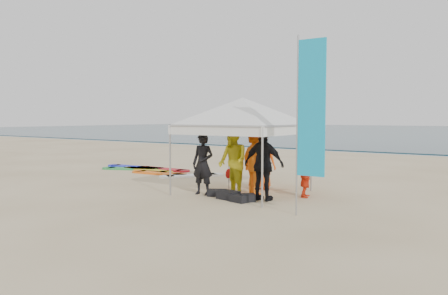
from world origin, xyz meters
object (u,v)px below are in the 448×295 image
surfboard_spread (153,170)px  person_black_b (264,164)px  person_seated (305,178)px  feather_flag (310,110)px  person_orange_a (256,160)px  person_black_a (203,164)px  marker_pennant (232,174)px  person_yellow (233,162)px  person_orange_b (260,158)px  canopy_tent (243,98)px

surfboard_spread → person_black_b: bearing=-23.2°
person_seated → feather_flag: feather_flag is taller
person_orange_a → person_seated: 1.41m
person_black_b → person_seated: person_black_b is taller
person_black_a → marker_pennant: (0.38, 0.89, -0.35)m
person_yellow → feather_flag: bearing=5.1°
person_black_a → surfboard_spread: 5.68m
person_orange_a → person_orange_b: bearing=-38.2°
person_yellow → canopy_tent: canopy_tent is taller
person_orange_a → marker_pennant: bearing=27.1°
canopy_tent → person_orange_b: bearing=87.1°
person_black_b → feather_flag: feather_flag is taller
person_black_b → marker_pennant: bearing=-28.8°
person_black_a → feather_flag: (3.50, -0.88, 1.43)m
person_orange_b → person_orange_a: bearing=101.0°
person_black_a → marker_pennant: person_black_a is taller
feather_flag → marker_pennant: feather_flag is taller
person_orange_a → surfboard_spread: 6.38m
person_seated → surfboard_spread: person_seated is taller
marker_pennant → surfboard_spread: size_ratio=0.11×
person_orange_a → surfboard_spread: bearing=9.1°
person_black_a → person_yellow: (0.78, 0.30, 0.08)m
feather_flag → person_black_a: bearing=165.9°
person_yellow → person_orange_a: person_orange_a is taller
person_orange_b → person_seated: size_ratio=1.81×
person_black_a → feather_flag: feather_flag is taller
person_orange_a → person_yellow: bearing=82.7°
marker_pennant → person_seated: bearing=9.7°
canopy_tent → marker_pennant: bearing=170.0°
person_black_b → person_seated: bearing=-123.8°
canopy_tent → person_orange_a: bearing=6.6°
feather_flag → person_orange_b: bearing=135.9°
canopy_tent → marker_pennant: canopy_tent is taller
person_black_a → person_orange_a: size_ratio=0.89×
marker_pennant → feather_flag: bearing=-29.6°
person_orange_a → feather_flag: (2.31, -1.75, 1.33)m
person_black_a → marker_pennant: bearing=59.4°
person_black_b → person_orange_b: person_black_b is taller
person_yellow → canopy_tent: bearing=118.3°
feather_flag → canopy_tent: bearing=148.0°
person_seated → feather_flag: (1.03, -2.13, 1.76)m
person_black_a → canopy_tent: (0.78, 0.82, 1.80)m
marker_pennant → person_yellow: bearing=-55.8°
canopy_tent → feather_flag: bearing=-32.0°
person_orange_a → person_orange_b: person_orange_a is taller
person_orange_b → marker_pennant: (-0.45, -0.82, -0.43)m
person_orange_b → feather_flag: 3.96m
marker_pennant → person_black_b: bearing=-26.6°
person_black_a → person_black_b: person_black_b is taller
person_orange_a → person_seated: bearing=-134.7°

